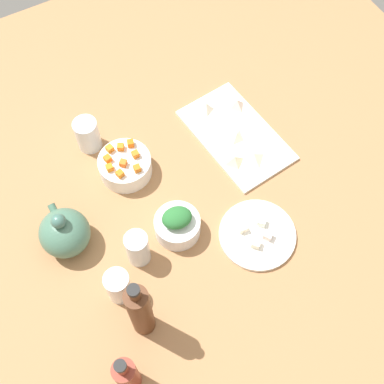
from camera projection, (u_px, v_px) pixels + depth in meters
tabletop at (192, 203)px, 143.86cm from camera, size 190.00×190.00×3.00cm
cutting_board at (236, 135)px, 152.55cm from camera, size 36.53×23.73×1.00cm
plate_tofu at (257, 235)px, 136.91cm from camera, size 20.82×20.82×1.20cm
bowl_greens at (177, 226)px, 135.45cm from camera, size 12.32×12.32×6.09cm
bowl_carrots at (125, 166)px, 144.44cm from camera, size 15.01×15.01×6.04cm
teapot at (64, 232)px, 131.48cm from camera, size 15.31×13.24×14.77cm
bottle_0 at (140, 311)px, 115.29cm from camera, size 5.50×5.50×28.02cm
bottle_1 at (127, 375)px, 112.31cm from camera, size 5.29×5.29×20.67cm
drinking_glass_0 at (118, 286)px, 125.14cm from camera, size 6.34×6.34×10.75cm
drinking_glass_1 at (138, 248)px, 129.51cm from camera, size 6.12×6.12×11.49cm
drinking_glass_2 at (88, 135)px, 146.87cm from camera, size 6.96×6.96×10.51cm
carrot_cube_0 at (135, 154)px, 141.66cm from camera, size 1.80×1.80×1.80cm
carrot_cube_1 at (121, 147)px, 142.81cm from camera, size 2.45×2.45×1.80cm
carrot_cube_2 at (110, 168)px, 139.58cm from camera, size 1.87×1.87×1.80cm
carrot_cube_3 at (120, 174)px, 138.63cm from camera, size 2.20×2.20×1.80cm
carrot_cube_4 at (137, 168)px, 139.46cm from camera, size 1.98×1.98×1.80cm
carrot_cube_5 at (123, 163)px, 140.27cm from camera, size 2.55×2.55×1.80cm
carrot_cube_6 at (108, 159)px, 140.96cm from camera, size 2.15×2.15×1.80cm
carrot_cube_7 at (110, 149)px, 142.55cm from camera, size 2.18×2.18×1.80cm
carrot_cube_8 at (131, 143)px, 143.40cm from camera, size 2.28×2.28×1.80cm
chopped_greens_mound at (177, 218)px, 130.93cm from camera, size 7.81×9.03×4.18cm
tofu_cube_0 at (268, 236)px, 134.93cm from camera, size 3.04×3.04×2.20cm
tofu_cube_1 at (256, 244)px, 133.81cm from camera, size 3.11×3.11×2.20cm
tofu_cube_2 at (262, 222)px, 136.87cm from camera, size 3.11×3.11×2.20cm
tofu_cube_3 at (243, 228)px, 136.01cm from camera, size 2.53×2.53×2.20cm
dumpling_0 at (237, 136)px, 150.44cm from camera, size 5.44×5.55×2.31cm
dumpling_1 at (235, 159)px, 146.35cm from camera, size 4.91×4.93×2.54cm
dumpling_2 at (237, 103)px, 155.76cm from camera, size 4.58×4.00×3.03cm
dumpling_3 at (206, 107)px, 155.31cm from camera, size 5.21×4.91×2.69cm
dumpling_4 at (254, 156)px, 147.10cm from camera, size 6.18×5.52×2.15cm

